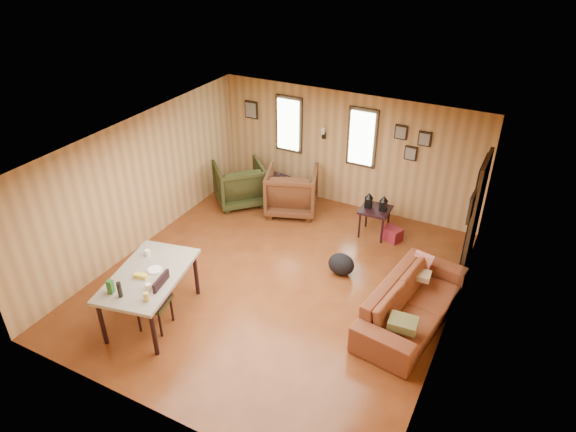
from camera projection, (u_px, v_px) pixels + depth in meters
name	position (u px, v px, depth m)	size (l,w,h in m)	color
room	(294.00, 214.00, 8.14)	(5.54, 6.04, 2.44)	brown
sofa	(414.00, 297.00, 7.55)	(2.31, 0.67, 0.90)	brown
recliner_brown	(292.00, 189.00, 10.37)	(1.00, 0.94, 1.03)	#542E19
recliner_green	(239.00, 182.00, 10.69)	(0.95, 0.89, 0.98)	#2C3016
end_table	(275.00, 183.00, 10.94)	(0.54, 0.50, 0.62)	black
side_table	(376.00, 207.00, 9.55)	(0.56, 0.56, 0.87)	black
cooler	(392.00, 234.00, 9.63)	(0.43, 0.37, 0.25)	maroon
backpack	(341.00, 264.00, 8.68)	(0.49, 0.39, 0.39)	black
sofa_pillows	(413.00, 294.00, 7.54)	(0.50, 1.66, 0.34)	brown
dining_table	(148.00, 278.00, 7.46)	(1.26, 1.75, 1.05)	gray
dining_chair	(157.00, 299.00, 7.39)	(0.50, 0.50, 0.95)	#2C3016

